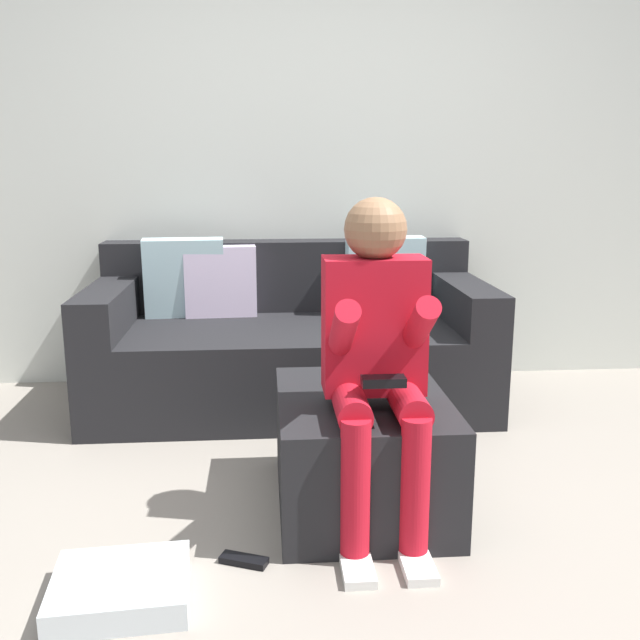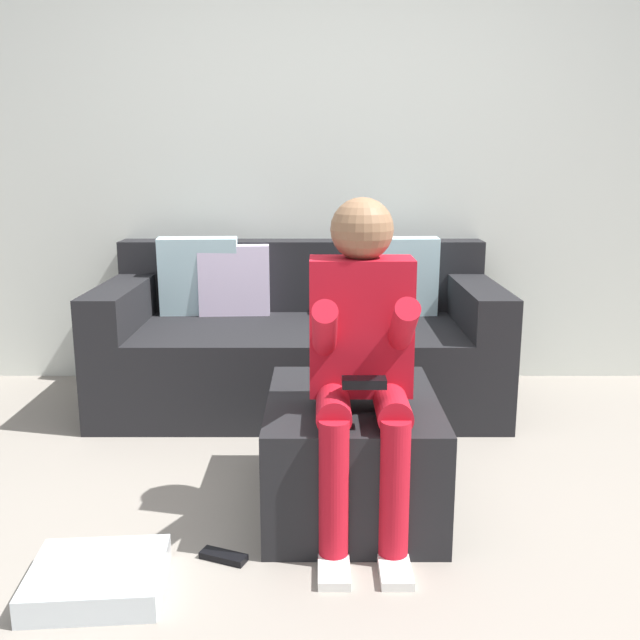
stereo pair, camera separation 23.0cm
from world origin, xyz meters
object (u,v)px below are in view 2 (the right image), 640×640
(person_seated, at_px, (360,348))
(remote_by_storage_bin, at_px, (222,557))
(couch_sectional, at_px, (298,343))
(storage_bin, at_px, (96,579))
(ottoman, at_px, (350,452))

(person_seated, distance_m, remote_by_storage_bin, 0.81)
(couch_sectional, height_order, storage_bin, couch_sectional)
(couch_sectional, height_order, remote_by_storage_bin, couch_sectional)
(ottoman, xyz_separation_m, person_seated, (0.02, -0.17, 0.45))
(couch_sectional, distance_m, ottoman, 1.24)
(storage_bin, height_order, remote_by_storage_bin, storage_bin)
(couch_sectional, bearing_deg, storage_bin, -107.62)
(ottoman, xyz_separation_m, storage_bin, (-0.78, -0.55, -0.17))
(storage_bin, relative_size, remote_by_storage_bin, 2.53)
(remote_by_storage_bin, bearing_deg, storage_bin, -131.87)
(person_seated, bearing_deg, couch_sectional, 100.09)
(storage_bin, bearing_deg, person_seated, 24.88)
(person_seated, relative_size, storage_bin, 2.93)
(person_seated, bearing_deg, storage_bin, -155.12)
(couch_sectional, distance_m, storage_bin, 1.87)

